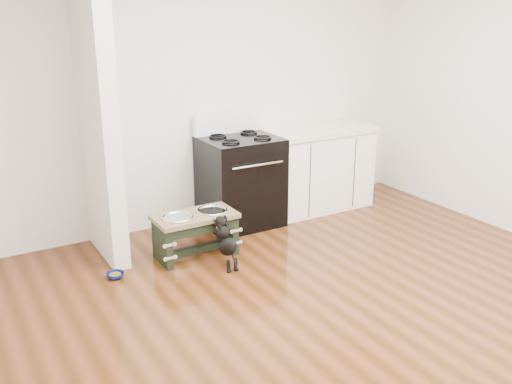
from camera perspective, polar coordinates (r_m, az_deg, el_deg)
name	(u,v)px	position (r m, az deg, el deg)	size (l,w,h in m)	color
ground	(354,323)	(4.31, 9.81, -12.78)	(5.00, 5.00, 0.00)	#3F220B
room_shell	(368,100)	(3.75, 11.15, 8.97)	(5.00, 5.00, 5.00)	silver
partition_wall	(97,109)	(5.11, -15.62, 8.00)	(0.15, 0.80, 2.70)	silver
oven_range	(240,180)	(5.88, -1.58, 1.23)	(0.76, 0.69, 1.14)	black
cabinet_run	(316,168)	(6.41, 6.03, 2.36)	(1.24, 0.64, 0.91)	white
dog_feeder	(196,227)	(5.19, -6.06, -3.45)	(0.74, 0.39, 0.42)	black
puppy	(226,241)	(4.98, -3.03, -4.88)	(0.13, 0.38, 0.45)	black
floor_bowl	(115,275)	(5.01, -13.90, -8.10)	(0.16, 0.16, 0.05)	#0C1857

